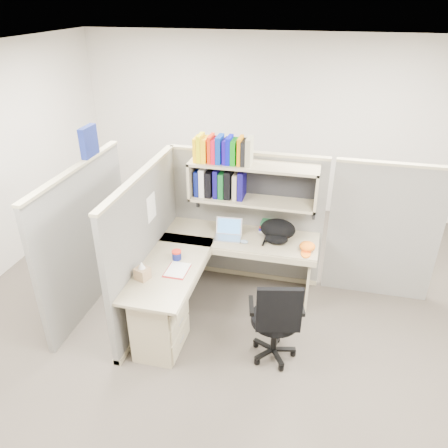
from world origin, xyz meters
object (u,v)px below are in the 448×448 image
(task_chair, at_px, (275,332))
(snack_canister, at_px, (177,255))
(desk, at_px, (184,298))
(laptop, at_px, (228,230))
(backpack, at_px, (277,231))

(task_chair, bearing_deg, snack_canister, 159.05)
(desk, height_order, snack_canister, snack_canister)
(desk, bearing_deg, laptop, 70.79)
(desk, distance_m, snack_canister, 0.44)
(desk, xyz_separation_m, task_chair, (0.96, -0.17, -0.10))
(backpack, bearing_deg, snack_canister, -126.98)
(backpack, xyz_separation_m, snack_canister, (-0.96, -0.63, -0.06))
(laptop, height_order, task_chair, task_chair)
(desk, bearing_deg, task_chair, -10.33)
(laptop, bearing_deg, task_chair, -58.85)
(snack_canister, height_order, task_chair, task_chair)
(desk, bearing_deg, backpack, 46.88)
(backpack, bearing_deg, desk, -113.33)
(backpack, distance_m, task_chair, 1.17)
(desk, height_order, backpack, backpack)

